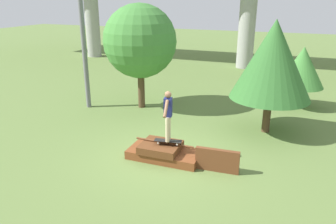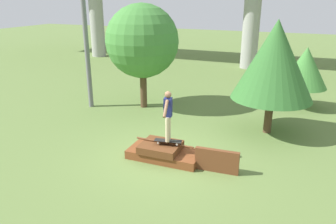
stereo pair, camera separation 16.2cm
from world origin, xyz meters
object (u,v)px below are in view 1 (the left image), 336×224
(skateboard, at_px, (168,141))
(tree_behind_right, at_px, (273,60))
(utility_pole, at_px, (81,11))
(tree_behind_left, at_px, (302,67))
(tree_mid_back, at_px, (140,41))
(skater, at_px, (168,113))

(skateboard, height_order, tree_behind_right, tree_behind_right)
(utility_pole, distance_m, tree_behind_left, 9.50)
(skateboard, distance_m, utility_pole, 7.01)
(tree_behind_left, xyz_separation_m, tree_mid_back, (-6.39, -2.55, 1.08))
(skateboard, relative_size, skater, 0.56)
(skateboard, relative_size, tree_mid_back, 0.19)
(skateboard, xyz_separation_m, tree_mid_back, (-2.92, 4.20, 2.25))
(skateboard, height_order, utility_pole, utility_pole)
(tree_behind_right, bearing_deg, utility_pole, 179.97)
(skater, xyz_separation_m, utility_pole, (-5.11, 3.35, 2.59))
(skater, xyz_separation_m, tree_behind_left, (3.46, 6.75, 0.31))
(tree_behind_right, bearing_deg, skater, -126.47)
(skateboard, relative_size, tree_behind_left, 0.31)
(skater, relative_size, tree_mid_back, 0.34)
(skateboard, distance_m, tree_behind_left, 7.68)
(utility_pole, xyz_separation_m, tree_behind_left, (8.57, 3.41, -2.28))
(skateboard, bearing_deg, tree_mid_back, 124.82)
(skateboard, distance_m, skater, 0.87)
(tree_behind_left, bearing_deg, tree_behind_right, -106.25)
(tree_mid_back, bearing_deg, tree_behind_right, -9.08)
(tree_mid_back, bearing_deg, skateboard, -55.18)
(utility_pole, bearing_deg, tree_behind_left, 21.69)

